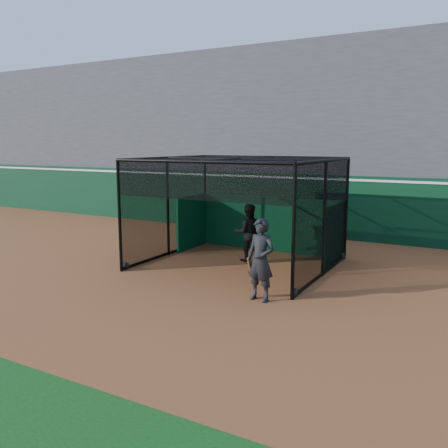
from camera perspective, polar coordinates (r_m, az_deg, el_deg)
The scene contains 6 objects.
ground at distance 12.68m, azimuth -5.94°, elevation -7.44°, with size 120.00×120.00×0.00m, color brown.
outfield_wall at distance 19.84m, azimuth 8.16°, elevation 2.51°, with size 50.00×0.50×2.50m.
grandstand at distance 23.28m, azimuth 11.73°, elevation 11.31°, with size 50.00×7.85×8.95m.
batting_cage at distance 14.51m, azimuth 1.85°, elevation 1.36°, with size 5.43×4.86×3.26m.
batter at distance 15.09m, azimuth 2.92°, elevation -1.05°, with size 0.89×0.70×1.84m, color black.
on_deck_player at distance 11.28m, azimuth 4.43°, elevation -4.35°, with size 0.79×0.57×1.99m.
Camera 1 is at (6.98, -9.92, 3.71)m, focal length 38.00 mm.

